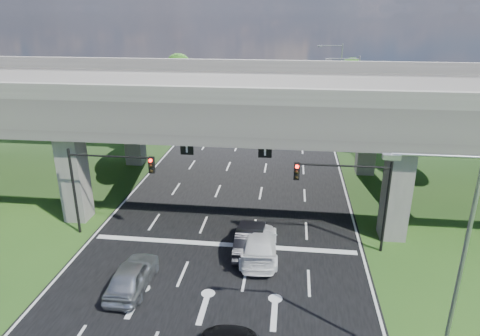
% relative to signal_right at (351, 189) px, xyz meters
% --- Properties ---
extents(ground, '(160.00, 160.00, 0.00)m').
position_rel_signal_right_xyz_m(ground, '(-7.82, -3.94, -4.19)').
color(ground, '#254C18').
rests_on(ground, ground).
extents(road, '(18.00, 120.00, 0.03)m').
position_rel_signal_right_xyz_m(road, '(-7.82, 6.06, -4.17)').
color(road, black).
rests_on(road, ground).
extents(overpass, '(80.00, 15.00, 10.00)m').
position_rel_signal_right_xyz_m(overpass, '(-7.82, 8.06, 3.73)').
color(overpass, '#353330').
rests_on(overpass, ground).
extents(warehouse, '(20.00, 10.00, 4.00)m').
position_rel_signal_right_xyz_m(warehouse, '(-33.82, 31.06, -2.19)').
color(warehouse, '#9E9E99').
rests_on(warehouse, ground).
extents(signal_right, '(5.76, 0.54, 6.00)m').
position_rel_signal_right_xyz_m(signal_right, '(0.00, 0.00, 0.00)').
color(signal_right, black).
rests_on(signal_right, ground).
extents(signal_left, '(5.76, 0.54, 6.00)m').
position_rel_signal_right_xyz_m(signal_left, '(-15.65, 0.00, 0.00)').
color(signal_left, black).
rests_on(signal_left, ground).
extents(streetlight_near, '(3.38, 0.25, 10.00)m').
position_rel_signal_right_xyz_m(streetlight_near, '(2.27, -9.94, 1.66)').
color(streetlight_near, gray).
rests_on(streetlight_near, ground).
extents(streetlight_far, '(3.38, 0.25, 10.00)m').
position_rel_signal_right_xyz_m(streetlight_far, '(2.27, 20.06, 1.66)').
color(streetlight_far, gray).
rests_on(streetlight_far, ground).
extents(streetlight_beyond, '(3.38, 0.25, 10.00)m').
position_rel_signal_right_xyz_m(streetlight_beyond, '(2.27, 36.06, 1.66)').
color(streetlight_beyond, gray).
rests_on(streetlight_beyond, ground).
extents(tree_left_near, '(4.50, 4.50, 7.80)m').
position_rel_signal_right_xyz_m(tree_left_near, '(-21.78, 22.06, 0.63)').
color(tree_left_near, black).
rests_on(tree_left_near, ground).
extents(tree_left_mid, '(3.91, 3.90, 6.76)m').
position_rel_signal_right_xyz_m(tree_left_mid, '(-24.78, 30.06, -0.01)').
color(tree_left_mid, black).
rests_on(tree_left_mid, ground).
extents(tree_left_far, '(4.80, 4.80, 8.32)m').
position_rel_signal_right_xyz_m(tree_left_far, '(-20.78, 38.06, 0.95)').
color(tree_left_far, black).
rests_on(tree_left_far, ground).
extents(tree_right_near, '(4.20, 4.20, 7.28)m').
position_rel_signal_right_xyz_m(tree_right_near, '(5.22, 24.06, 0.31)').
color(tree_right_near, black).
rests_on(tree_right_near, ground).
extents(tree_right_mid, '(3.91, 3.90, 6.76)m').
position_rel_signal_right_xyz_m(tree_right_mid, '(8.22, 32.06, -0.01)').
color(tree_right_mid, black).
rests_on(tree_right_mid, ground).
extents(tree_right_far, '(4.50, 4.50, 7.80)m').
position_rel_signal_right_xyz_m(tree_right_far, '(4.22, 40.06, 0.63)').
color(tree_right_far, black).
rests_on(tree_right_far, ground).
extents(car_silver, '(1.89, 4.68, 1.59)m').
position_rel_signal_right_xyz_m(car_silver, '(-11.97, -5.57, -3.36)').
color(car_silver, '#B5B9BD').
rests_on(car_silver, road).
extents(car_dark, '(1.72, 4.88, 1.60)m').
position_rel_signal_right_xyz_m(car_dark, '(-6.02, -0.94, -3.35)').
color(car_dark, black).
rests_on(car_dark, road).
extents(car_white, '(2.65, 5.74, 1.62)m').
position_rel_signal_right_xyz_m(car_white, '(-5.45, -1.41, -3.34)').
color(car_white, white).
rests_on(car_white, road).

